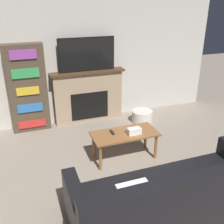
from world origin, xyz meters
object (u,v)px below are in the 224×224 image
object	(u,v)px
tv	(87,54)
storage_basket	(142,116)
coffee_table	(125,137)
couch	(172,199)
bookshelf	(27,89)
fireplace	(88,96)

from	to	relation	value
tv	storage_basket	bearing A→B (deg)	-24.70
coffee_table	couch	bearing A→B (deg)	-88.92
couch	tv	bearing A→B (deg)	93.50
storage_basket	tv	bearing A→B (deg)	155.30
tv	bookshelf	bearing A→B (deg)	-179.90
coffee_table	storage_basket	distance (m)	1.50
fireplace	bookshelf	size ratio (longest dim) A/B	0.90
coffee_table	bookshelf	xyz separation A→B (m)	(-1.38, 1.65, 0.46)
coffee_table	bookshelf	distance (m)	2.20
tv	couch	xyz separation A→B (m)	(0.19, -3.07, -1.17)
fireplace	bookshelf	xyz separation A→B (m)	(-1.22, -0.02, 0.31)
fireplace	storage_basket	size ratio (longest dim) A/B	3.56
tv	couch	bearing A→B (deg)	-86.50
fireplace	coffee_table	distance (m)	1.69
tv	coffee_table	distance (m)	1.96
fireplace	bookshelf	bearing A→B (deg)	-178.96
bookshelf	storage_basket	size ratio (longest dim) A/B	3.95
storage_basket	bookshelf	bearing A→B (deg)	167.99
tv	coffee_table	xyz separation A→B (m)	(0.16, -1.65, -1.05)
coffee_table	bookshelf	size ratio (longest dim) A/B	0.63
couch	storage_basket	distance (m)	2.73
coffee_table	fireplace	bearing A→B (deg)	95.50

